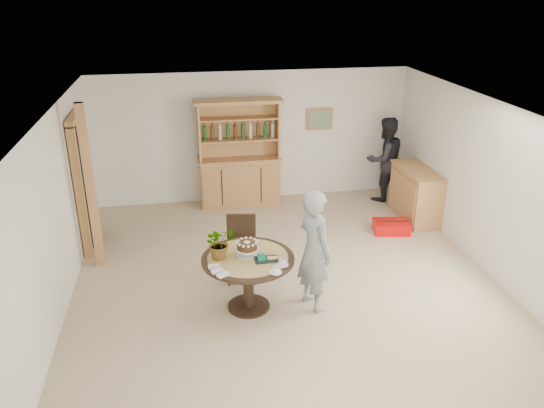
{
  "coord_description": "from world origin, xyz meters",
  "views": [
    {
      "loc": [
        -1.35,
        -6.29,
        4.03
      ],
      "look_at": [
        -0.13,
        0.64,
        1.05
      ],
      "focal_mm": 35.0,
      "sensor_mm": 36.0,
      "label": 1
    }
  ],
  "objects_px": {
    "sideboard": "(415,194)",
    "teen_boy": "(314,250)",
    "red_suitcase": "(391,227)",
    "dining_table": "(248,267)",
    "dining_chair": "(241,243)",
    "adult_person": "(385,159)",
    "hutch": "(240,170)"
  },
  "relations": [
    {
      "from": "hutch",
      "to": "dining_chair",
      "type": "bearing_deg",
      "value": -96.35
    },
    {
      "from": "sideboard",
      "to": "adult_person",
      "type": "distance_m",
      "value": 1.06
    },
    {
      "from": "sideboard",
      "to": "dining_table",
      "type": "bearing_deg",
      "value": -145.11
    },
    {
      "from": "adult_person",
      "to": "red_suitcase",
      "type": "bearing_deg",
      "value": 58.91
    },
    {
      "from": "dining_table",
      "to": "adult_person",
      "type": "relative_size",
      "value": 0.73
    },
    {
      "from": "adult_person",
      "to": "red_suitcase",
      "type": "distance_m",
      "value": 1.69
    },
    {
      "from": "dining_chair",
      "to": "teen_boy",
      "type": "relative_size",
      "value": 0.57
    },
    {
      "from": "dining_table",
      "to": "dining_chair",
      "type": "relative_size",
      "value": 1.27
    },
    {
      "from": "hutch",
      "to": "teen_boy",
      "type": "xyz_separation_m",
      "value": [
        0.53,
        -3.68,
        0.14
      ]
    },
    {
      "from": "sideboard",
      "to": "red_suitcase",
      "type": "bearing_deg",
      "value": -141.3
    },
    {
      "from": "hutch",
      "to": "red_suitcase",
      "type": "relative_size",
      "value": 3.1
    },
    {
      "from": "teen_boy",
      "to": "dining_chair",
      "type": "bearing_deg",
      "value": 21.53
    },
    {
      "from": "dining_table",
      "to": "dining_chair",
      "type": "bearing_deg",
      "value": 89.22
    },
    {
      "from": "red_suitcase",
      "to": "sideboard",
      "type": "bearing_deg",
      "value": 48.08
    },
    {
      "from": "dining_table",
      "to": "sideboard",
      "type": "bearing_deg",
      "value": 34.89
    },
    {
      "from": "hutch",
      "to": "red_suitcase",
      "type": "bearing_deg",
      "value": -35.88
    },
    {
      "from": "sideboard",
      "to": "teen_boy",
      "type": "distance_m",
      "value": 3.52
    },
    {
      "from": "sideboard",
      "to": "dining_table",
      "type": "xyz_separation_m",
      "value": [
        -3.36,
        -2.34,
        0.13
      ]
    },
    {
      "from": "teen_boy",
      "to": "red_suitcase",
      "type": "bearing_deg",
      "value": -64.67
    },
    {
      "from": "dining_table",
      "to": "red_suitcase",
      "type": "height_order",
      "value": "dining_table"
    },
    {
      "from": "sideboard",
      "to": "teen_boy",
      "type": "relative_size",
      "value": 0.76
    },
    {
      "from": "dining_table",
      "to": "adult_person",
      "type": "xyz_separation_m",
      "value": [
        3.12,
        3.32,
        0.22
      ]
    },
    {
      "from": "sideboard",
      "to": "teen_boy",
      "type": "xyz_separation_m",
      "value": [
        -2.51,
        -2.44,
        0.36
      ]
    },
    {
      "from": "dining_chair",
      "to": "hutch",
      "type": "bearing_deg",
      "value": 91.81
    },
    {
      "from": "dining_chair",
      "to": "adult_person",
      "type": "distance_m",
      "value": 3.99
    },
    {
      "from": "sideboard",
      "to": "red_suitcase",
      "type": "distance_m",
      "value": 0.89
    },
    {
      "from": "sideboard",
      "to": "adult_person",
      "type": "height_order",
      "value": "adult_person"
    },
    {
      "from": "dining_chair",
      "to": "dining_table",
      "type": "bearing_deg",
      "value": -82.62
    },
    {
      "from": "hutch",
      "to": "red_suitcase",
      "type": "height_order",
      "value": "hutch"
    },
    {
      "from": "dining_chair",
      "to": "teen_boy",
      "type": "distance_m",
      "value": 1.29
    },
    {
      "from": "sideboard",
      "to": "dining_table",
      "type": "height_order",
      "value": "sideboard"
    },
    {
      "from": "dining_table",
      "to": "teen_boy",
      "type": "distance_m",
      "value": 0.89
    }
  ]
}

